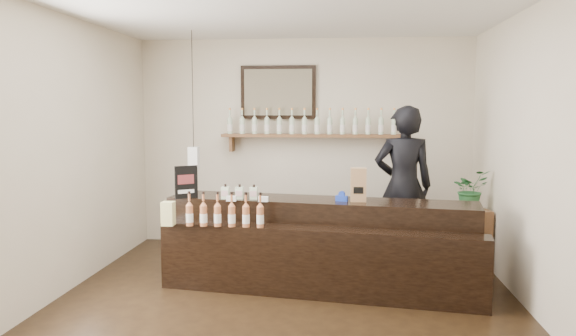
# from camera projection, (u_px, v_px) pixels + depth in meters

# --- Properties ---
(ground) EXTENTS (5.00, 5.00, 0.00)m
(ground) POSITION_uv_depth(u_px,v_px,m) (285.00, 305.00, 5.34)
(ground) COLOR black
(ground) RESTS_ON ground
(room_shell) EXTENTS (5.00, 5.00, 5.00)m
(room_shell) POSITION_uv_depth(u_px,v_px,m) (285.00, 126.00, 5.16)
(room_shell) COLOR beige
(room_shell) RESTS_ON ground
(back_wall_decor) EXTENTS (2.66, 0.96, 1.69)m
(back_wall_decor) POSITION_uv_depth(u_px,v_px,m) (293.00, 117.00, 7.52)
(back_wall_decor) COLOR brown
(back_wall_decor) RESTS_ON ground
(counter) EXTENTS (3.30, 1.34, 1.06)m
(counter) POSITION_uv_depth(u_px,v_px,m) (319.00, 247.00, 5.84)
(counter) COLOR black
(counter) RESTS_ON ground
(promo_sign) EXTENTS (0.22, 0.16, 0.35)m
(promo_sign) POSITION_uv_depth(u_px,v_px,m) (186.00, 182.00, 5.96)
(promo_sign) COLOR black
(promo_sign) RESTS_ON counter
(paper_bag) EXTENTS (0.16, 0.12, 0.35)m
(paper_bag) POSITION_uv_depth(u_px,v_px,m) (358.00, 185.00, 5.75)
(paper_bag) COLOR #A37E4F
(paper_bag) RESTS_ON counter
(tape_dispenser) EXTENTS (0.13, 0.09, 0.11)m
(tape_dispenser) POSITION_uv_depth(u_px,v_px,m) (342.00, 197.00, 5.78)
(tape_dispenser) COLOR #1835AE
(tape_dispenser) RESTS_ON counter
(side_cabinet) EXTENTS (0.45, 0.55, 0.71)m
(side_cabinet) POSITION_uv_depth(u_px,v_px,m) (469.00, 239.00, 6.53)
(side_cabinet) COLOR brown
(side_cabinet) RESTS_ON ground
(potted_plant) EXTENTS (0.53, 0.51, 0.45)m
(potted_plant) POSITION_uv_depth(u_px,v_px,m) (470.00, 189.00, 6.46)
(potted_plant) COLOR #276230
(potted_plant) RESTS_ON side_cabinet
(shopkeeper) EXTENTS (0.82, 0.57, 2.14)m
(shopkeeper) POSITION_uv_depth(u_px,v_px,m) (404.00, 175.00, 6.64)
(shopkeeper) COLOR black
(shopkeeper) RESTS_ON ground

